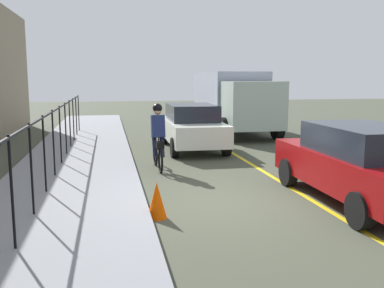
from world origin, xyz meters
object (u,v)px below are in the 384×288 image
(patrol_sedan, at_px, (360,162))
(traffic_cone_near, at_px, (157,200))
(parked_sedan_rear, at_px, (192,126))
(box_truck_background, at_px, (234,99))
(cyclist_lead, at_px, (158,137))

(patrol_sedan, xyz_separation_m, traffic_cone_near, (-0.22, 4.12, -0.49))
(parked_sedan_rear, relative_size, traffic_cone_near, 6.70)
(parked_sedan_rear, xyz_separation_m, box_truck_background, (4.16, -2.76, 0.73))
(cyclist_lead, height_order, box_truck_background, box_truck_background)
(cyclist_lead, xyz_separation_m, parked_sedan_rear, (3.30, -1.60, -0.09))
(cyclist_lead, relative_size, patrol_sedan, 0.41)
(cyclist_lead, relative_size, parked_sedan_rear, 0.41)
(cyclist_lead, bearing_deg, parked_sedan_rear, -26.98)
(cyclist_lead, xyz_separation_m, box_truck_background, (7.46, -4.35, 0.64))
(parked_sedan_rear, bearing_deg, cyclist_lead, -24.86)
(cyclist_lead, xyz_separation_m, patrol_sedan, (-3.91, -3.61, -0.09))
(parked_sedan_rear, height_order, box_truck_background, box_truck_background)
(patrol_sedan, relative_size, box_truck_background, 0.66)
(patrol_sedan, height_order, box_truck_background, box_truck_background)
(parked_sedan_rear, distance_m, traffic_cone_near, 7.74)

